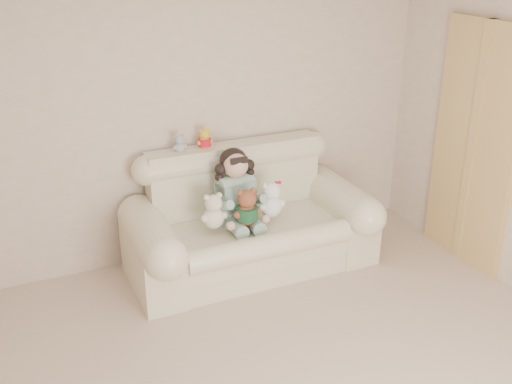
{
  "coord_description": "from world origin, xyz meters",
  "views": [
    {
      "loc": [
        -1.47,
        -2.29,
        2.71
      ],
      "look_at": [
        0.41,
        1.9,
        0.75
      ],
      "focal_mm": 42.6,
      "sensor_mm": 36.0,
      "label": 1
    }
  ],
  "objects": [
    {
      "name": "cream_teddy",
      "position": [
        0.04,
        1.9,
        0.68
      ],
      "size": [
        0.25,
        0.2,
        0.36
      ],
      "primitive_type": null,
      "rotation": [
        0.0,
        0.0,
        -0.1
      ],
      "color": "white",
      "rests_on": "sofa"
    },
    {
      "name": "seated_child",
      "position": [
        0.31,
        2.08,
        0.75
      ],
      "size": [
        0.47,
        0.55,
        0.67
      ],
      "primitive_type": null,
      "rotation": [
        0.0,
        0.0,
        0.16
      ],
      "color": "#266A51",
      "rests_on": "sofa"
    },
    {
      "name": "wall_back",
      "position": [
        0.0,
        2.5,
        1.3
      ],
      "size": [
        4.5,
        0.0,
        4.5
      ],
      "primitive_type": "plane",
      "rotation": [
        1.57,
        0.0,
        0.0
      ],
      "color": "beige",
      "rests_on": "ground"
    },
    {
      "name": "sofa",
      "position": [
        0.41,
        2.0,
        0.52
      ],
      "size": [
        2.1,
        0.95,
        1.03
      ],
      "primitive_type": null,
      "color": "beige",
      "rests_on": "floor"
    },
    {
      "name": "white_cat",
      "position": [
        0.55,
        1.9,
        0.69
      ],
      "size": [
        0.27,
        0.22,
        0.38
      ],
      "primitive_type": null,
      "rotation": [
        0.0,
        0.0,
        -0.13
      ],
      "color": "white",
      "rests_on": "sofa"
    },
    {
      "name": "door_panel",
      "position": [
        2.22,
        1.4,
        1.05
      ],
      "size": [
        0.06,
        0.9,
        2.1
      ],
      "primitive_type": "cube",
      "color": "tan",
      "rests_on": "floor"
    },
    {
      "name": "brown_teddy",
      "position": [
        0.31,
        1.84,
        0.69
      ],
      "size": [
        0.27,
        0.22,
        0.38
      ],
      "primitive_type": null,
      "rotation": [
        0.0,
        0.0,
        0.15
      ],
      "color": "brown",
      "rests_on": "sofa"
    },
    {
      "name": "grey_mini_plush",
      "position": [
        -0.08,
        2.36,
        1.11
      ],
      "size": [
        0.15,
        0.14,
        0.2
      ],
      "primitive_type": null,
      "rotation": [
        0.0,
        0.0,
        0.42
      ],
      "color": "#ADADB4",
      "rests_on": "sofa"
    },
    {
      "name": "yellow_mini_bear",
      "position": [
        0.15,
        2.38,
        1.12
      ],
      "size": [
        0.14,
        0.11,
        0.22
      ],
      "primitive_type": null,
      "rotation": [
        0.0,
        0.0,
        -0.01
      ],
      "color": "yellow",
      "rests_on": "sofa"
    }
  ]
}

